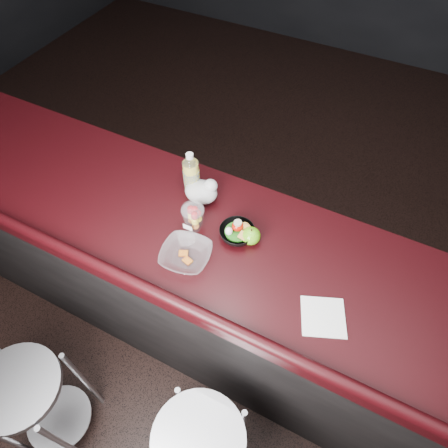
# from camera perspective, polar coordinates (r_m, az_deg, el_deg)

# --- Properties ---
(ground) EXTENTS (8.00, 8.00, 0.00)m
(ground) POSITION_cam_1_polar(r_m,az_deg,el_deg) (2.50, -2.54, -21.49)
(ground) COLOR black
(ground) RESTS_ON ground
(room_shell) EXTENTS (8.00, 8.00, 8.00)m
(room_shell) POSITION_cam_1_polar(r_m,az_deg,el_deg) (0.91, -6.69, 13.54)
(room_shell) COLOR black
(room_shell) RESTS_ON ground
(counter) EXTENTS (4.06, 0.71, 1.02)m
(counter) POSITION_cam_1_polar(r_m,az_deg,el_deg) (2.12, 0.90, -10.57)
(counter) COLOR black
(counter) RESTS_ON ground
(stool_left) EXTENTS (0.47, 0.47, 0.73)m
(stool_left) POSITION_cam_1_polar(r_m,az_deg,el_deg) (2.09, -25.58, -21.67)
(stool_left) COLOR #A3A3A7
(stool_left) RESTS_ON ground
(stool_right) EXTENTS (0.41, 0.41, 0.73)m
(stool_right) POSITION_cam_1_polar(r_m,az_deg,el_deg) (1.88, -3.34, -29.28)
(stool_right) COLOR #A3A3A7
(stool_right) RESTS_ON ground
(lemonade_bottle) EXTENTS (0.07, 0.07, 0.22)m
(lemonade_bottle) POSITION_cam_1_polar(r_m,az_deg,el_deg) (1.81, -4.68, 6.85)
(lemonade_bottle) COLOR gold
(lemonade_bottle) RESTS_ON counter
(fruit_cup) EXTENTS (0.10, 0.10, 0.14)m
(fruit_cup) POSITION_cam_1_polar(r_m,az_deg,el_deg) (1.68, -4.43, 1.13)
(fruit_cup) COLOR white
(fruit_cup) RESTS_ON counter
(green_apple) EXTENTS (0.08, 0.08, 0.08)m
(green_apple) POSITION_cam_1_polar(r_m,az_deg,el_deg) (1.66, 3.88, -1.70)
(green_apple) COLOR #388A0F
(green_apple) RESTS_ON counter
(plastic_bag) EXTENTS (0.15, 0.13, 0.11)m
(plastic_bag) POSITION_cam_1_polar(r_m,az_deg,el_deg) (1.80, -3.12, 4.73)
(plastic_bag) COLOR silver
(plastic_bag) RESTS_ON counter
(snack_bowl) EXTENTS (0.19, 0.19, 0.08)m
(snack_bowl) POSITION_cam_1_polar(r_m,az_deg,el_deg) (1.68, 1.85, -1.19)
(snack_bowl) COLOR black
(snack_bowl) RESTS_ON counter
(takeout_bowl) EXTENTS (0.23, 0.23, 0.05)m
(takeout_bowl) POSITION_cam_1_polar(r_m,az_deg,el_deg) (1.62, -5.45, -4.41)
(takeout_bowl) COLOR silver
(takeout_bowl) RESTS_ON counter
(paper_napkin) EXTENTS (0.21, 0.21, 0.00)m
(paper_napkin) POSITION_cam_1_polar(r_m,az_deg,el_deg) (1.55, 13.99, -12.75)
(paper_napkin) COLOR white
(paper_napkin) RESTS_ON counter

